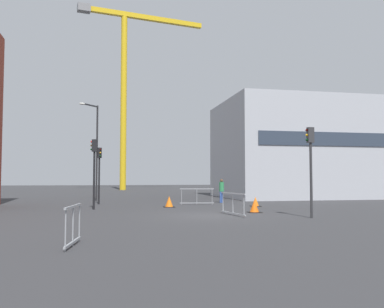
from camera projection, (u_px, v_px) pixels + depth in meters
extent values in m
plane|color=#333335|center=(210.00, 216.00, 19.67)|extent=(160.00, 160.00, 0.00)
cube|color=#A8AAB2|center=(295.00, 150.00, 38.29)|extent=(13.47, 10.94, 8.72)
cube|color=#2D3847|center=(325.00, 139.00, 32.93)|extent=(11.32, 0.08, 1.10)
cylinder|color=gold|center=(124.00, 102.00, 60.51)|extent=(0.90, 0.90, 25.62)
cube|color=gold|center=(145.00, 18.00, 62.50)|extent=(18.17, 4.26, 0.70)
cube|color=slate|center=(84.00, 8.00, 58.99)|extent=(2.00, 1.53, 1.10)
cylinder|color=#232326|center=(97.00, 153.00, 32.09)|extent=(0.14, 0.14, 7.44)
cube|color=#232326|center=(90.00, 105.00, 31.56)|extent=(1.17, 1.34, 0.10)
ellipsoid|color=silver|center=(82.00, 104.00, 30.82)|extent=(0.44, 0.24, 0.16)
cylinder|color=#2D2D30|center=(311.00, 180.00, 18.62)|extent=(0.12, 0.12, 3.39)
cube|color=#2D2D30|center=(310.00, 135.00, 18.74)|extent=(0.30, 0.26, 0.70)
sphere|color=#390605|center=(307.00, 130.00, 18.73)|extent=(0.11, 0.11, 0.11)
sphere|color=#F2A514|center=(307.00, 135.00, 18.72)|extent=(0.11, 0.11, 0.11)
sphere|color=#07330F|center=(307.00, 140.00, 18.70)|extent=(0.11, 0.11, 0.11)
cylinder|color=black|center=(94.00, 180.00, 23.45)|extent=(0.12, 0.12, 3.29)
cube|color=black|center=(95.00, 146.00, 23.57)|extent=(0.31, 0.27, 0.70)
sphere|color=red|center=(91.00, 142.00, 23.57)|extent=(0.11, 0.11, 0.11)
sphere|color=#3C2905|center=(91.00, 146.00, 23.55)|extent=(0.11, 0.11, 0.11)
sphere|color=#07330F|center=(91.00, 149.00, 23.54)|extent=(0.11, 0.11, 0.11)
cylinder|color=black|center=(99.00, 181.00, 28.00)|extent=(0.12, 0.12, 3.14)
cube|color=black|center=(99.00, 153.00, 28.10)|extent=(0.33, 0.35, 0.70)
sphere|color=#390605|center=(100.00, 149.00, 27.97)|extent=(0.11, 0.11, 0.11)
sphere|color=#F2A514|center=(100.00, 153.00, 27.96)|extent=(0.11, 0.11, 0.11)
sphere|color=#07330F|center=(100.00, 156.00, 27.94)|extent=(0.11, 0.11, 0.11)
cylinder|color=#33519E|center=(221.00, 197.00, 29.67)|extent=(0.14, 0.14, 0.81)
cylinder|color=#33519E|center=(222.00, 197.00, 29.81)|extent=(0.14, 0.14, 0.81)
cylinder|color=#2D844C|center=(222.00, 187.00, 29.78)|extent=(0.34, 0.34, 0.67)
sphere|color=brown|center=(221.00, 181.00, 29.80)|extent=(0.22, 0.22, 0.22)
cube|color=gray|center=(197.00, 189.00, 27.82)|extent=(2.28, 0.38, 0.06)
cube|color=gray|center=(197.00, 203.00, 27.77)|extent=(2.28, 0.38, 0.06)
cylinder|color=gray|center=(182.00, 197.00, 27.73)|extent=(0.04, 0.04, 1.05)
cylinder|color=gray|center=(197.00, 197.00, 27.79)|extent=(0.04, 0.04, 1.05)
cylinder|color=gray|center=(212.00, 197.00, 27.85)|extent=(0.04, 0.04, 1.05)
cube|color=gray|center=(73.00, 206.00, 10.98)|extent=(0.31, 1.81, 0.06)
cube|color=gray|center=(73.00, 242.00, 10.93)|extent=(0.31, 1.81, 0.06)
cylinder|color=gray|center=(65.00, 230.00, 10.14)|extent=(0.04, 0.04, 1.05)
cylinder|color=gray|center=(73.00, 226.00, 10.95)|extent=(0.04, 0.04, 1.05)
cylinder|color=gray|center=(79.00, 223.00, 11.77)|extent=(0.04, 0.04, 1.05)
cube|color=#9EA0A5|center=(233.00, 193.00, 19.87)|extent=(0.43, 2.56, 0.06)
cube|color=#9EA0A5|center=(233.00, 213.00, 19.82)|extent=(0.43, 2.56, 0.06)
cylinder|color=#9EA0A5|center=(244.00, 206.00, 18.75)|extent=(0.04, 0.04, 1.05)
cylinder|color=#9EA0A5|center=(233.00, 204.00, 19.85)|extent=(0.04, 0.04, 1.05)
cylinder|color=#9EA0A5|center=(223.00, 203.00, 20.94)|extent=(0.04, 0.04, 1.05)
cube|color=black|center=(256.00, 206.00, 25.94)|extent=(0.59, 0.59, 0.03)
cone|color=orange|center=(255.00, 202.00, 25.95)|extent=(0.45, 0.45, 0.60)
cube|color=black|center=(169.00, 207.00, 25.23)|extent=(0.66, 0.66, 0.03)
cone|color=orange|center=(169.00, 202.00, 25.25)|extent=(0.51, 0.51, 0.67)
cube|color=black|center=(254.00, 212.00, 21.39)|extent=(0.65, 0.65, 0.03)
cone|color=#E55B0F|center=(254.00, 206.00, 21.41)|extent=(0.50, 0.50, 0.65)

